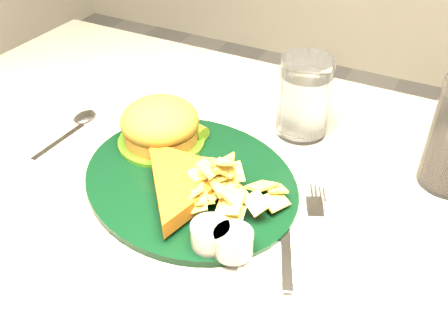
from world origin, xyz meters
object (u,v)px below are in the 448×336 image
at_px(water_glass, 304,97).
at_px(fork_napkin, 289,243).
at_px(table, 212,336).
at_px(dinner_plate, 189,162).

height_order(water_glass, fork_napkin, water_glass).
bearing_deg(table, fork_napkin, -22.33).
bearing_deg(water_glass, table, -110.15).
distance_m(table, water_glass, 0.48).
relative_size(dinner_plate, fork_napkin, 1.95).
bearing_deg(water_glass, dinner_plate, -114.76).
height_order(dinner_plate, fork_napkin, dinner_plate).
relative_size(table, dinner_plate, 3.55).
relative_size(table, fork_napkin, 6.90).
distance_m(dinner_plate, water_glass, 0.22).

